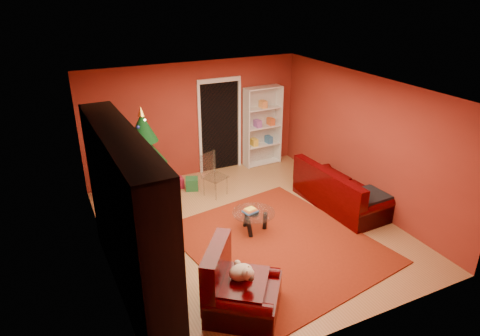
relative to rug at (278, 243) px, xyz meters
name	(u,v)px	position (x,y,z in m)	size (l,w,h in m)	color
floor	(249,229)	(-0.22, 0.68, -0.03)	(5.00, 5.50, 0.05)	#98673D
ceiling	(251,87)	(-0.22, 0.68, 2.62)	(5.00, 5.50, 0.05)	silver
wall_back	(194,120)	(-0.22, 3.45, 1.29)	(5.00, 0.05, 2.60)	maroon
wall_left	(99,192)	(-2.74, 0.68, 1.29)	(0.05, 5.50, 2.60)	maroon
wall_right	(365,141)	(2.31, 0.68, 1.29)	(0.05, 5.50, 2.60)	maroon
doorway	(220,127)	(0.38, 3.41, 1.04)	(1.06, 0.60, 2.16)	black
rug	(278,243)	(0.00, 0.00, 0.00)	(2.88, 3.36, 0.02)	maroon
media_unit	(128,218)	(-2.49, -0.12, 1.21)	(0.49, 3.19, 2.45)	black
christmas_tree	(145,157)	(-1.60, 2.56, 0.96)	(1.13, 1.13, 2.01)	black
gift_box_teal	(130,196)	(-1.97, 2.59, 0.15)	(0.32, 0.32, 0.32)	#196C6F
gift_box_green	(192,184)	(-0.63, 2.64, 0.12)	(0.26, 0.26, 0.26)	#1A582B
gift_box_red	(178,183)	(-0.87, 2.86, 0.10)	(0.23, 0.23, 0.23)	maroon
white_bookshelf	(263,127)	(1.43, 3.25, 0.95)	(0.91, 0.33, 1.97)	white
armchair	(244,287)	(-1.25, -1.20, 0.39)	(1.03, 1.03, 0.81)	black
dog	(241,272)	(-1.26, -1.13, 0.59)	(0.40, 0.30, 0.26)	beige
sofa	(341,187)	(1.80, 0.64, 0.42)	(2.00, 0.90, 0.86)	black
coffee_table	(254,221)	(-0.20, 0.56, 0.19)	(0.77, 0.77, 0.48)	gray
acrylic_chair	(215,177)	(-0.26, 2.19, 0.40)	(0.42, 0.46, 0.82)	#66605B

